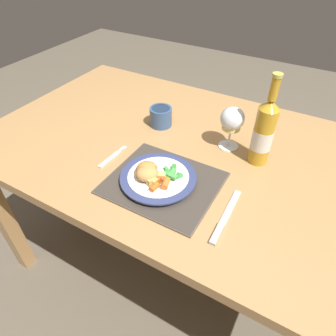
{
  "coord_description": "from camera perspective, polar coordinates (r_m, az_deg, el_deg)",
  "views": [
    {
      "loc": [
        0.36,
        -0.77,
        1.37
      ],
      "look_at": [
        0.02,
        -0.17,
        0.78
      ],
      "focal_mm": 32.0,
      "sensor_mm": 36.0,
      "label": 1
    }
  ],
  "objects": [
    {
      "name": "wine_glass",
      "position": [
        1.03,
        12.12,
        8.83
      ],
      "size": [
        0.08,
        0.08,
        0.15
      ],
      "color": "silver",
      "rests_on": "dining_table"
    },
    {
      "name": "dining_table",
      "position": [
        1.11,
        3.74,
        0.48
      ],
      "size": [
        1.5,
        0.88,
        0.74
      ],
      "color": "#AD7F4C",
      "rests_on": "ground"
    },
    {
      "name": "dinner_plate",
      "position": [
        0.91,
        -1.67,
        -2.0
      ],
      "size": [
        0.23,
        0.23,
        0.02
      ],
      "color": "white",
      "rests_on": "placemat"
    },
    {
      "name": "bottle",
      "position": [
        0.98,
        17.74,
        6.48
      ],
      "size": [
        0.06,
        0.06,
        0.3
      ],
      "color": "gold",
      "rests_on": "dining_table"
    },
    {
      "name": "green_beans_pile",
      "position": [
        0.9,
        0.67,
        -1.03
      ],
      "size": [
        0.07,
        0.07,
        0.02
      ],
      "color": "green",
      "rests_on": "dinner_plate"
    },
    {
      "name": "roast_potatoes",
      "position": [
        0.88,
        -2.45,
        -2.22
      ],
      "size": [
        0.05,
        0.06,
        0.02
      ],
      "color": "#E5BC66",
      "rests_on": "dinner_plate"
    },
    {
      "name": "breaded_croquettes",
      "position": [
        0.9,
        -4.07,
        -0.42
      ],
      "size": [
        0.1,
        0.1,
        0.04
      ],
      "color": "tan",
      "rests_on": "dinner_plate"
    },
    {
      "name": "placemat",
      "position": [
        0.91,
        -0.93,
        -2.8
      ],
      "size": [
        0.33,
        0.28,
        0.01
      ],
      "color": "brown",
      "rests_on": "dining_table"
    },
    {
      "name": "table_knife",
      "position": [
        0.83,
        10.58,
        -9.75
      ],
      "size": [
        0.02,
        0.21,
        0.01
      ],
      "color": "silver",
      "rests_on": "dining_table"
    },
    {
      "name": "ground_plane",
      "position": [
        1.61,
        2.7,
        -17.66
      ],
      "size": [
        6.0,
        6.0,
        0.0
      ],
      "primitive_type": "plane",
      "color": "brown"
    },
    {
      "name": "glazed_carrots",
      "position": [
        0.87,
        -1.96,
        -2.68
      ],
      "size": [
        0.08,
        0.06,
        0.02
      ],
      "color": "orange",
      "rests_on": "dinner_plate"
    },
    {
      "name": "drinking_cup",
      "position": [
        1.16,
        -1.37,
        9.85
      ],
      "size": [
        0.09,
        0.09,
        0.07
      ],
      "color": "#385684",
      "rests_on": "dining_table"
    },
    {
      "name": "fork",
      "position": [
        1.03,
        -10.78,
        1.9
      ],
      "size": [
        0.02,
        0.14,
        0.01
      ],
      "color": "silver",
      "rests_on": "dining_table"
    }
  ]
}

